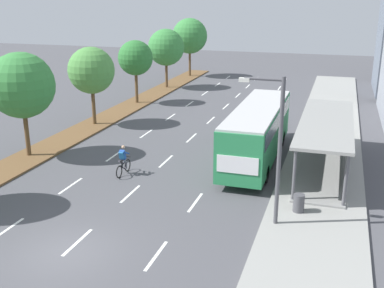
% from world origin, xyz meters
% --- Properties ---
extents(ground_plane, '(140.00, 140.00, 0.00)m').
position_xyz_m(ground_plane, '(0.00, 0.00, 0.00)').
color(ground_plane, '#4C4C51').
extents(median_strip, '(2.60, 52.00, 0.12)m').
position_xyz_m(median_strip, '(-8.30, 20.00, 0.06)').
color(median_strip, brown).
rests_on(median_strip, ground).
extents(sidewalk_right, '(4.50, 52.00, 0.15)m').
position_xyz_m(sidewalk_right, '(9.25, 20.00, 0.07)').
color(sidewalk_right, gray).
rests_on(sidewalk_right, ground).
extents(lane_divider_left, '(0.14, 49.04, 0.01)m').
position_xyz_m(lane_divider_left, '(-3.50, 19.02, 0.00)').
color(lane_divider_left, white).
rests_on(lane_divider_left, ground).
extents(lane_divider_center, '(0.14, 49.04, 0.01)m').
position_xyz_m(lane_divider_center, '(0.00, 19.02, 0.00)').
color(lane_divider_center, white).
rests_on(lane_divider_center, ground).
extents(lane_divider_right, '(0.14, 49.04, 0.01)m').
position_xyz_m(lane_divider_right, '(3.50, 19.02, 0.00)').
color(lane_divider_right, white).
rests_on(lane_divider_right, ground).
extents(bus_shelter, '(2.90, 11.24, 2.86)m').
position_xyz_m(bus_shelter, '(9.53, 12.52, 1.87)').
color(bus_shelter, gray).
rests_on(bus_shelter, sidewalk_right).
extents(bus, '(2.54, 11.29, 3.37)m').
position_xyz_m(bus, '(5.25, 13.11, 2.07)').
color(bus, '#28844C').
rests_on(bus, ground).
extents(cyclist, '(0.46, 1.82, 1.71)m').
position_xyz_m(cyclist, '(-1.51, 8.42, 0.79)').
color(cyclist, black).
rests_on(cyclist, ground).
extents(median_tree_second, '(4.00, 4.00, 6.44)m').
position_xyz_m(median_tree_second, '(-8.54, 9.43, 4.55)').
color(median_tree_second, brown).
rests_on(median_tree_second, median_strip).
extents(median_tree_third, '(3.54, 3.54, 5.95)m').
position_xyz_m(median_tree_third, '(-8.30, 17.44, 4.28)').
color(median_tree_third, brown).
rests_on(median_tree_third, median_strip).
extents(median_tree_fourth, '(3.19, 3.19, 5.74)m').
position_xyz_m(median_tree_fourth, '(-8.24, 25.45, 4.25)').
color(median_tree_fourth, brown).
rests_on(median_tree_fourth, median_strip).
extents(median_tree_fifth, '(3.88, 3.88, 6.22)m').
position_xyz_m(median_tree_fifth, '(-8.27, 33.46, 4.39)').
color(median_tree_fifth, brown).
rests_on(median_tree_fifth, median_strip).
extents(median_tree_farthest, '(4.26, 4.26, 6.98)m').
position_xyz_m(median_tree_farthest, '(-8.19, 41.47, 4.96)').
color(median_tree_farthest, brown).
rests_on(median_tree_farthest, median_strip).
extents(streetlight, '(1.91, 0.24, 6.50)m').
position_xyz_m(streetlight, '(7.42, 4.75, 3.89)').
color(streetlight, '#4C4C51').
rests_on(streetlight, sidewalk_right).
extents(trash_bin, '(0.52, 0.52, 0.85)m').
position_xyz_m(trash_bin, '(8.45, 6.24, 0.57)').
color(trash_bin, '#4C4C51').
rests_on(trash_bin, sidewalk_right).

